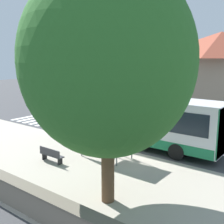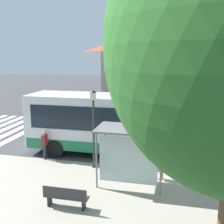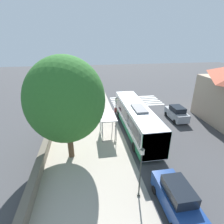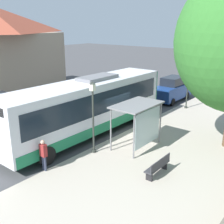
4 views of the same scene
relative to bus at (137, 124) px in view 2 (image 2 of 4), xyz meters
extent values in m
plane|color=#424244|center=(-1.63, -1.39, -1.89)|extent=(120.00, 120.00, 0.00)
cube|color=#ADA393|center=(-6.13, -1.39, -1.88)|extent=(9.00, 44.00, 0.02)
cube|color=silver|center=(3.37, 8.79, -1.88)|extent=(9.00, 0.50, 0.01)
cube|color=silver|center=(3.37, 9.74, -1.88)|extent=(9.00, 0.50, 0.01)
cube|color=silver|center=(3.37, 10.69, -1.88)|extent=(9.00, 0.50, 0.01)
cube|color=tan|center=(14.02, -1.33, 1.08)|extent=(7.17, 12.46, 5.94)
pyramid|color=#9E4733|center=(14.02, -1.33, 5.38)|extent=(7.77, 13.06, 2.67)
cube|color=silver|center=(0.00, 0.02, 0.05)|extent=(2.58, 12.43, 2.97)
cube|color=black|center=(0.00, 0.02, 0.44)|extent=(2.62, 11.44, 1.31)
cube|color=#197247|center=(0.00, 0.02, -1.14)|extent=(2.62, 12.18, 0.59)
cube|color=black|center=(0.00, 6.19, 1.24)|extent=(1.94, 0.08, 0.42)
cube|color=slate|center=(0.00, -0.91, 1.65)|extent=(1.29, 2.74, 0.22)
cylinder|color=black|center=(-1.21, 4.37, -1.39)|extent=(0.30, 1.00, 1.00)
cylinder|color=black|center=(1.21, 4.37, -1.39)|extent=(0.30, 1.00, 1.00)
cylinder|color=black|center=(-1.21, -3.84, -1.39)|extent=(0.30, 1.00, 1.00)
cylinder|color=black|center=(1.21, -3.84, -1.39)|extent=(0.30, 1.00, 1.00)
cylinder|color=slate|center=(-2.71, -1.62, -0.65)|extent=(0.08, 0.08, 2.48)
cylinder|color=slate|center=(-2.71, 1.09, -0.65)|extent=(0.08, 0.08, 2.48)
cylinder|color=slate|center=(-4.25, -1.62, -0.65)|extent=(0.08, 0.08, 2.48)
cylinder|color=slate|center=(-4.25, 1.09, -0.65)|extent=(0.08, 0.08, 2.48)
cube|color=slate|center=(-3.48, -0.26, 0.64)|extent=(1.84, 3.02, 0.08)
cube|color=silver|center=(-4.23, -0.26, -0.52)|extent=(0.03, 2.44, 1.99)
cylinder|color=#2D3347|center=(-1.69, 4.82, -1.50)|extent=(0.12, 0.12, 0.77)
cylinder|color=#2D3347|center=(-1.53, 4.82, -1.50)|extent=(0.12, 0.12, 0.77)
cube|color=maroon|center=(-1.61, 4.82, -0.81)|extent=(0.34, 0.22, 0.62)
sphere|color=tan|center=(-1.61, 4.82, -0.39)|extent=(0.21, 0.21, 0.21)
cube|color=#333338|center=(-6.05, 1.76, -1.44)|extent=(0.40, 1.72, 0.06)
cube|color=#333338|center=(-6.22, 1.76, -1.21)|extent=(0.04, 1.72, 0.40)
cube|color=black|center=(-6.05, 1.08, -1.66)|extent=(0.32, 0.06, 0.45)
cube|color=black|center=(-6.05, 2.45, -1.66)|extent=(0.32, 0.06, 0.45)
cylinder|color=#2D332D|center=(-2.12, 1.86, -1.81)|extent=(0.24, 0.24, 0.16)
cylinder|color=#2D332D|center=(-2.12, 1.86, -0.13)|extent=(0.10, 0.10, 3.51)
cube|color=silver|center=(-2.12, 1.86, 1.80)|extent=(0.24, 0.24, 0.35)
pyramid|color=#2D332D|center=(-2.12, 1.86, 2.05)|extent=(0.28, 0.28, 0.14)
cube|color=#9EA0A8|center=(6.75, 2.59, -1.08)|extent=(1.82, 4.07, 1.06)
cube|color=black|center=(6.75, 2.49, -0.22)|extent=(1.54, 2.12, 0.66)
cylinder|color=black|center=(5.90, 3.91, -1.57)|extent=(0.22, 0.64, 0.64)
cylinder|color=black|center=(7.61, 3.91, -1.57)|extent=(0.22, 0.64, 0.64)
cylinder|color=black|center=(5.90, 1.26, -1.57)|extent=(0.22, 0.64, 0.64)
cylinder|color=black|center=(7.61, 1.26, -1.57)|extent=(0.22, 0.64, 0.64)
camera|label=1|loc=(-16.24, -10.56, 4.21)|focal=45.00mm
camera|label=2|loc=(-15.07, -2.10, 3.82)|focal=45.00mm
camera|label=3|loc=(-5.90, -18.32, 8.97)|focal=28.00mm
camera|label=4|loc=(-11.76, 12.20, 4.96)|focal=45.00mm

